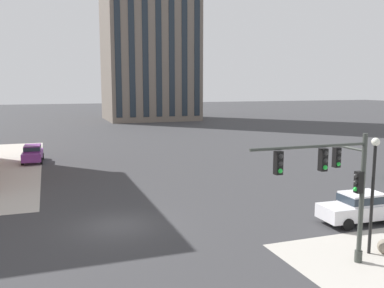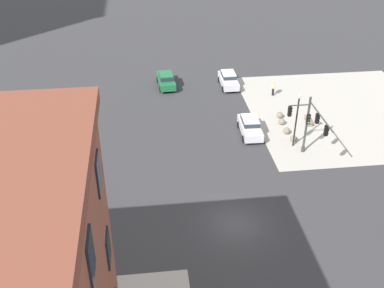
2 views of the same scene
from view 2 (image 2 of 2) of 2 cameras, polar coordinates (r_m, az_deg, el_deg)
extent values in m
plane|color=#38383A|center=(34.35, 5.42, -9.79)|extent=(320.00, 320.00, 0.00)
cube|color=#B7B2A8|center=(51.23, 17.91, 3.85)|extent=(20.00, 19.00, 0.02)
cylinder|color=#383D38|center=(43.08, 13.59, -0.62)|extent=(0.32, 0.32, 0.50)
cylinder|color=#383D38|center=(41.83, 14.01, 2.27)|extent=(0.20, 0.20, 5.51)
cylinder|color=#383D38|center=(38.62, 15.69, 3.37)|extent=(5.24, 0.12, 0.12)
cylinder|color=#383D38|center=(40.59, 13.18, 4.71)|extent=(0.11, 1.80, 0.11)
cube|color=black|center=(39.36, 15.28, 3.09)|extent=(0.28, 0.28, 0.90)
sphere|color=#282828|center=(39.29, 15.55, 3.45)|extent=(0.18, 0.18, 0.18)
sphere|color=#282828|center=(39.42, 15.49, 3.10)|extent=(0.18, 0.18, 0.18)
sphere|color=green|center=(39.55, 15.44, 2.74)|extent=(0.18, 0.18, 0.18)
cube|color=black|center=(37.74, 16.30, 1.62)|extent=(0.28, 0.28, 0.90)
sphere|color=#282828|center=(37.67, 16.59, 2.00)|extent=(0.18, 0.18, 0.18)
sphere|color=#282828|center=(37.80, 16.53, 1.63)|extent=(0.18, 0.18, 0.18)
sphere|color=green|center=(37.94, 16.47, 1.26)|extent=(0.18, 0.18, 0.18)
cube|color=black|center=(41.32, 14.23, 3.02)|extent=(0.28, 0.28, 0.90)
sphere|color=#282828|center=(41.06, 14.35, 3.26)|extent=(0.18, 0.18, 0.18)
sphere|color=#282828|center=(41.19, 14.30, 2.91)|extent=(0.18, 0.18, 0.18)
sphere|color=green|center=(41.32, 14.25, 2.58)|extent=(0.18, 0.18, 0.18)
cube|color=black|center=(40.59, 12.02, 3.98)|extent=(0.28, 0.28, 0.90)
sphere|color=#282828|center=(40.51, 12.28, 4.34)|extent=(0.18, 0.18, 0.18)
sphere|color=#282828|center=(40.64, 12.23, 3.99)|extent=(0.18, 0.18, 0.18)
sphere|color=green|center=(40.76, 12.19, 3.64)|extent=(0.18, 0.18, 0.18)
sphere|color=gray|center=(44.32, 12.51, 0.64)|extent=(0.66, 0.66, 0.66)
sphere|color=gray|center=(45.51, 11.65, 1.62)|extent=(0.66, 0.66, 0.66)
sphere|color=gray|center=(47.03, 11.07, 2.74)|extent=(0.66, 0.66, 0.66)
sphere|color=gray|center=(48.23, 10.82, 3.55)|extent=(0.66, 0.66, 0.66)
cube|color=#8E6B4C|center=(47.81, 14.26, 2.98)|extent=(1.84, 0.68, 0.10)
cube|color=gray|center=(47.33, 14.41, 2.31)|extent=(0.28, 0.43, 0.39)
cube|color=gray|center=(48.52, 14.05, 3.13)|extent=(0.28, 0.43, 0.39)
cylinder|color=black|center=(52.81, 10.07, 6.35)|extent=(0.13, 0.13, 0.88)
cylinder|color=black|center=(52.93, 9.95, 6.43)|extent=(0.13, 0.13, 0.88)
cube|color=beige|center=(52.56, 10.08, 7.13)|extent=(0.39, 0.31, 0.63)
cylinder|color=beige|center=(52.38, 10.24, 7.07)|extent=(0.09, 0.09, 0.59)
cylinder|color=beige|center=(52.70, 9.93, 7.26)|extent=(0.09, 0.09, 0.59)
sphere|color=beige|center=(52.37, 10.13, 7.59)|extent=(0.24, 0.24, 0.24)
cylinder|color=black|center=(42.69, 12.76, 2.58)|extent=(0.14, 0.14, 4.86)
sphere|color=white|center=(41.51, 13.18, 5.72)|extent=(0.36, 0.36, 0.36)
cube|color=silver|center=(54.36, 4.54, 7.82)|extent=(4.41, 1.78, 0.76)
cube|color=silver|center=(54.22, 4.54, 8.54)|extent=(2.12, 1.51, 0.60)
cube|color=#232D38|center=(54.22, 4.54, 8.54)|extent=(2.21, 1.54, 0.40)
cylinder|color=black|center=(53.47, 5.68, 6.89)|extent=(0.64, 0.22, 0.64)
cylinder|color=black|center=(53.15, 3.91, 6.81)|extent=(0.64, 0.22, 0.64)
cylinder|color=black|center=(55.89, 5.10, 8.06)|extent=(0.64, 0.22, 0.64)
cylinder|color=black|center=(55.59, 3.40, 8.00)|extent=(0.64, 0.22, 0.64)
cube|color=silver|center=(44.66, 7.21, 1.99)|extent=(4.46, 1.90, 0.76)
cube|color=silver|center=(44.46, 7.23, 2.85)|extent=(2.16, 1.57, 0.60)
cube|color=#232D38|center=(44.46, 7.23, 2.85)|extent=(2.25, 1.60, 0.40)
cylinder|color=black|center=(43.88, 8.58, 0.72)|extent=(0.65, 0.24, 0.64)
cylinder|color=black|center=(43.54, 6.44, 0.63)|extent=(0.65, 0.24, 0.64)
cylinder|color=black|center=(46.17, 7.87, 2.47)|extent=(0.65, 0.24, 0.64)
cylinder|color=black|center=(45.85, 5.83, 2.39)|extent=(0.65, 0.24, 0.64)
cube|color=#1E6B3D|center=(54.26, -3.24, 7.82)|extent=(4.50, 2.02, 0.76)
cube|color=#1E6B3D|center=(53.85, -3.24, 8.42)|extent=(2.20, 1.62, 0.60)
cube|color=#232D38|center=(53.85, -3.24, 8.42)|extent=(2.29, 1.66, 0.40)
cylinder|color=black|center=(55.58, -4.27, 7.96)|extent=(0.65, 0.26, 0.64)
cylinder|color=black|center=(55.75, -2.55, 8.09)|extent=(0.65, 0.26, 0.64)
cylinder|color=black|center=(53.10, -3.93, 6.79)|extent=(0.65, 0.26, 0.64)
cylinder|color=black|center=(53.28, -2.14, 6.93)|extent=(0.65, 0.26, 0.64)
cube|color=#1E2833|center=(19.47, -10.34, -12.59)|extent=(1.10, 0.08, 1.50)
cube|color=#1E2833|center=(13.98, -12.44, -13.38)|extent=(1.10, 0.08, 1.50)
cube|color=#1E2833|center=(17.11, -11.52, -3.66)|extent=(1.10, 0.08, 1.50)
camera|label=1|loc=(38.31, 40.51, 0.09)|focal=38.70mm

